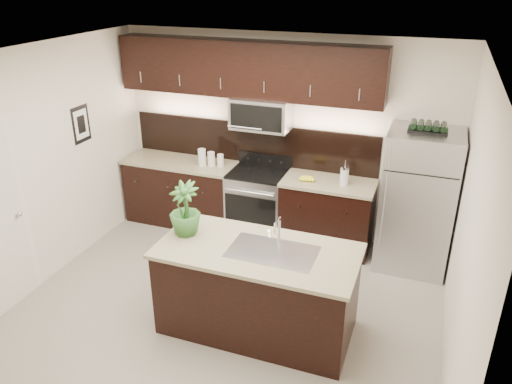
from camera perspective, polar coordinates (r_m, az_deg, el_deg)
ground at (r=5.65m, az=-3.30°, el=-13.04°), size 4.50×4.50×0.00m
room_walls at (r=4.82m, az=-5.17°, el=3.19°), size 4.52×4.02×2.71m
counter_run at (r=6.89m, az=-1.37°, el=-1.04°), size 3.51×0.65×0.94m
upper_fixtures at (r=6.48m, az=-0.81°, el=12.91°), size 3.49×0.40×1.66m
island at (r=5.10m, az=0.18°, el=-11.06°), size 1.96×0.96×0.94m
sink_faucet at (r=4.81m, az=1.92°, el=-6.64°), size 0.84×0.50×0.28m
refrigerator at (r=6.27m, az=17.95°, el=-0.98°), size 0.84×0.76×1.74m
wine_rack at (r=5.96m, az=19.09°, el=7.00°), size 0.43×0.27×0.10m
plant at (r=5.04m, az=-8.15°, el=-1.91°), size 0.36×0.36×0.56m
canisters at (r=6.83m, az=-5.39°, el=3.84°), size 0.34×0.16×0.23m
french_press at (r=6.28m, az=10.07°, el=1.80°), size 0.11×0.11×0.32m
bananas at (r=6.38m, az=5.38°, el=1.62°), size 0.22×0.18×0.06m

